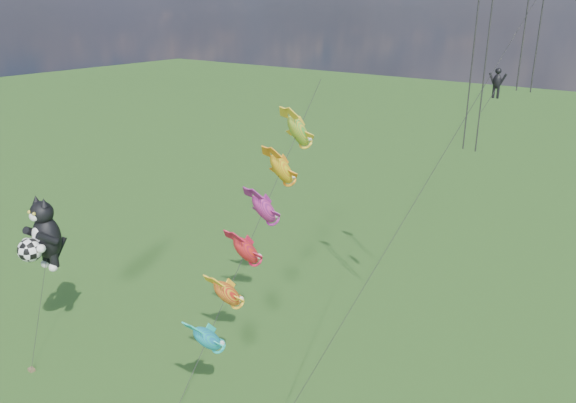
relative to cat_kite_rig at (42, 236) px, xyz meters
The scene contains 4 objects.
ground 8.55m from the cat_kite_rig, 33.14° to the right, with size 300.00×300.00×0.00m, color #153D0F.
cat_kite_rig is the anchor object (origin of this frame).
fish_windsock_rig 14.37m from the cat_kite_rig, 24.39° to the left, with size 1.29×15.97×18.12m.
parafoil_rig 29.37m from the cat_kite_rig, 33.07° to the left, with size 7.48×16.38×25.33m.
Camera 1 is at (31.95, -16.74, 22.74)m, focal length 35.00 mm.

